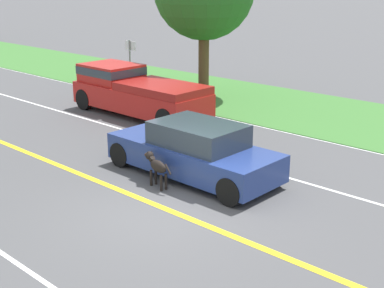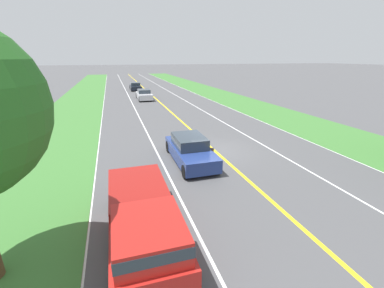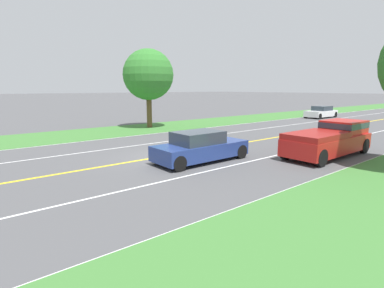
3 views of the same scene
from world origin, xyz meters
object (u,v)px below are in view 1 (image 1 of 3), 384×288
Objects in this scene: dog at (156,166)px; pickup_truck at (135,91)px; ego_car at (194,151)px; street_sign at (130,58)px.

dog is 7.33m from pickup_truck.
street_sign is at bearing 57.41° from ego_car.
dog is 11.84m from street_sign.
ego_car is 6.83m from pickup_truck.
street_sign is at bearing 61.51° from dog.
pickup_truck is (3.27, 5.99, 0.22)m from ego_car.
street_sign reaches higher than dog.
ego_car is 4.28× the size of dog.
pickup_truck is 2.51× the size of street_sign.
street_sign is (7.25, 9.33, 0.88)m from dog.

